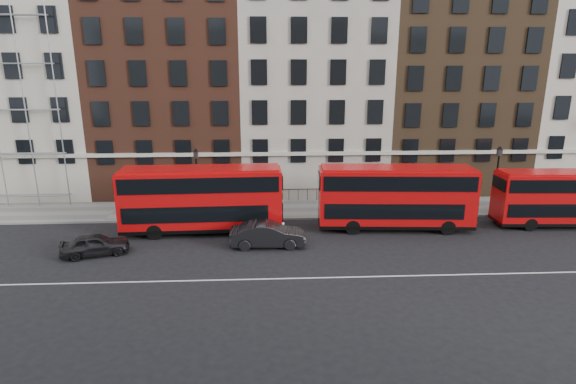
{
  "coord_description": "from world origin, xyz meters",
  "views": [
    {
      "loc": [
        -4.33,
        -24.4,
        11.06
      ],
      "look_at": [
        -2.86,
        5.0,
        3.0
      ],
      "focal_mm": 28.0,
      "sensor_mm": 36.0,
      "label": 1
    }
  ],
  "objects_px": {
    "bus_c": "(395,196)",
    "car_rear": "(95,244)",
    "car_front": "(268,235)",
    "bus_d": "(564,197)",
    "bus_b": "(201,198)"
  },
  "relations": [
    {
      "from": "bus_c",
      "to": "car_front",
      "type": "bearing_deg",
      "value": -158.72
    },
    {
      "from": "bus_c",
      "to": "car_rear",
      "type": "xyz_separation_m",
      "value": [
        -19.62,
        -3.72,
        -1.76
      ]
    },
    {
      "from": "bus_c",
      "to": "car_rear",
      "type": "height_order",
      "value": "bus_c"
    },
    {
      "from": "bus_d",
      "to": "car_rear",
      "type": "distance_m",
      "value": 32.24
    },
    {
      "from": "bus_c",
      "to": "bus_d",
      "type": "bearing_deg",
      "value": 3.64
    },
    {
      "from": "bus_d",
      "to": "car_front",
      "type": "height_order",
      "value": "bus_d"
    },
    {
      "from": "car_rear",
      "to": "bus_c",
      "type": "bearing_deg",
      "value": -95.75
    },
    {
      "from": "bus_c",
      "to": "bus_d",
      "type": "height_order",
      "value": "bus_c"
    },
    {
      "from": "bus_b",
      "to": "car_rear",
      "type": "bearing_deg",
      "value": -150.33
    },
    {
      "from": "bus_c",
      "to": "bus_d",
      "type": "relative_size",
      "value": 1.11
    },
    {
      "from": "car_rear",
      "to": "car_front",
      "type": "bearing_deg",
      "value": -101.85
    },
    {
      "from": "bus_c",
      "to": "bus_d",
      "type": "xyz_separation_m",
      "value": [
        12.37,
        -0.0,
        -0.24
      ]
    },
    {
      "from": "bus_c",
      "to": "car_rear",
      "type": "relative_size",
      "value": 2.74
    },
    {
      "from": "bus_b",
      "to": "car_front",
      "type": "distance_m",
      "value": 5.63
    },
    {
      "from": "bus_b",
      "to": "bus_d",
      "type": "relative_size",
      "value": 1.13
    }
  ]
}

